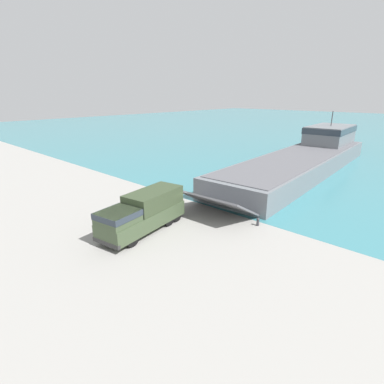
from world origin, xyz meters
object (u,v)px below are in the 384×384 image
object	(u,v)px
military_truck	(143,212)
mooring_bollard	(258,221)
soldier_on_ramp	(114,214)
landing_craft	(308,155)

from	to	relation	value
military_truck	mooring_bollard	xyz separation A→B (m)	(6.42, 7.12, -1.24)
soldier_on_ramp	mooring_bollard	size ratio (longest dim) A/B	2.39
landing_craft	military_truck	world-z (taller)	landing_craft
military_truck	soldier_on_ramp	size ratio (longest dim) A/B	4.95
soldier_on_ramp	mooring_bollard	xyz separation A→B (m)	(9.06, 8.13, -0.59)
military_truck	soldier_on_ramp	world-z (taller)	military_truck
landing_craft	soldier_on_ramp	size ratio (longest dim) A/B	25.02
landing_craft	soldier_on_ramp	world-z (taller)	landing_craft
mooring_bollard	soldier_on_ramp	bearing A→B (deg)	-138.10
landing_craft	soldier_on_ramp	bearing A→B (deg)	-99.82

